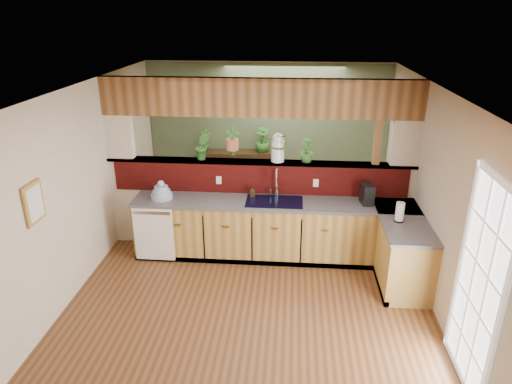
# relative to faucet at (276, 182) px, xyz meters

# --- Properties ---
(ground) EXTENTS (4.60, 7.00, 0.01)m
(ground) POSITION_rel_faucet_xyz_m (-0.27, -1.13, -1.15)
(ground) COLOR brown
(ground) RESTS_ON ground
(ceiling) EXTENTS (4.60, 7.00, 0.01)m
(ceiling) POSITION_rel_faucet_xyz_m (-0.27, -1.13, 1.45)
(ceiling) COLOR brown
(ceiling) RESTS_ON ground
(wall_back) EXTENTS (4.60, 0.02, 2.60)m
(wall_back) POSITION_rel_faucet_xyz_m (-0.27, 2.37, 0.15)
(wall_back) COLOR beige
(wall_back) RESTS_ON ground
(wall_left) EXTENTS (0.02, 7.00, 2.60)m
(wall_left) POSITION_rel_faucet_xyz_m (-2.57, -1.13, 0.15)
(wall_left) COLOR beige
(wall_left) RESTS_ON ground
(wall_right) EXTENTS (0.02, 7.00, 2.60)m
(wall_right) POSITION_rel_faucet_xyz_m (2.03, -1.13, 0.15)
(wall_right) COLOR beige
(wall_right) RESTS_ON ground
(pass_through_partition) EXTENTS (4.60, 0.21, 2.60)m
(pass_through_partition) POSITION_rel_faucet_xyz_m (-0.24, 0.22, 0.04)
(pass_through_partition) COLOR beige
(pass_through_partition) RESTS_ON ground
(pass_through_ledge) EXTENTS (4.60, 0.21, 0.04)m
(pass_through_ledge) POSITION_rel_faucet_xyz_m (-0.27, 0.22, 0.22)
(pass_through_ledge) COLOR brown
(pass_through_ledge) RESTS_ON ground
(header_beam) EXTENTS (4.60, 0.15, 0.55)m
(header_beam) POSITION_rel_faucet_xyz_m (-0.27, 0.22, 1.18)
(header_beam) COLOR brown
(header_beam) RESTS_ON ground
(sage_backwall) EXTENTS (4.55, 0.02, 2.55)m
(sage_backwall) POSITION_rel_faucet_xyz_m (-0.27, 2.35, 0.15)
(sage_backwall) COLOR #4C5E40
(sage_backwall) RESTS_ON ground
(countertop) EXTENTS (4.14, 1.52, 0.90)m
(countertop) POSITION_rel_faucet_xyz_m (0.57, -0.26, -0.70)
(countertop) COLOR olive
(countertop) RESTS_ON ground
(dishwasher) EXTENTS (0.58, 0.03, 0.82)m
(dishwasher) POSITION_rel_faucet_xyz_m (-1.75, -0.47, -0.69)
(dishwasher) COLOR white
(dishwasher) RESTS_ON ground
(navy_sink) EXTENTS (0.82, 0.50, 0.18)m
(navy_sink) POSITION_rel_faucet_xyz_m (-0.02, -0.16, -0.33)
(navy_sink) COLOR black
(navy_sink) RESTS_ON countertop
(french_door) EXTENTS (0.06, 1.02, 2.16)m
(french_door) POSITION_rel_faucet_xyz_m (2.00, -2.43, -0.10)
(french_door) COLOR white
(french_door) RESTS_ON ground
(framed_print) EXTENTS (0.04, 0.35, 0.45)m
(framed_print) POSITION_rel_faucet_xyz_m (-2.54, -1.93, 0.40)
(framed_print) COLOR olive
(framed_print) RESTS_ON wall_left
(faucet) EXTENTS (0.20, 0.20, 0.46)m
(faucet) POSITION_rel_faucet_xyz_m (0.00, 0.00, 0.00)
(faucet) COLOR #B7B7B2
(faucet) RESTS_ON countertop
(dish_stack) EXTENTS (0.32, 0.32, 0.28)m
(dish_stack) POSITION_rel_faucet_xyz_m (-1.67, -0.17, -0.16)
(dish_stack) COLOR #9BA9C8
(dish_stack) RESTS_ON countertop
(soap_dispenser) EXTENTS (0.09, 0.10, 0.17)m
(soap_dispenser) POSITION_rel_faucet_xyz_m (-0.36, 0.02, -0.16)
(soap_dispenser) COLOR #382614
(soap_dispenser) RESTS_ON countertop
(coffee_maker) EXTENTS (0.16, 0.26, 0.29)m
(coffee_maker) POSITION_rel_faucet_xyz_m (1.30, -0.13, -0.11)
(coffee_maker) COLOR black
(coffee_maker) RESTS_ON countertop
(paper_towel) EXTENTS (0.13, 0.13, 0.28)m
(paper_towel) POSITION_rel_faucet_xyz_m (1.64, -0.68, -0.12)
(paper_towel) COLOR black
(paper_towel) RESTS_ON countertop
(glass_jar) EXTENTS (0.19, 0.19, 0.43)m
(glass_jar) POSITION_rel_faucet_xyz_m (0.01, 0.22, 0.46)
(glass_jar) COLOR silver
(glass_jar) RESTS_ON pass_through_ledge
(ledge_plant_left) EXTENTS (0.24, 0.20, 0.40)m
(ledge_plant_left) POSITION_rel_faucet_xyz_m (-1.12, 0.22, 0.45)
(ledge_plant_left) COLOR #28591E
(ledge_plant_left) RESTS_ON pass_through_ledge
(ledge_plant_right) EXTENTS (0.25, 0.25, 0.35)m
(ledge_plant_right) POSITION_rel_faucet_xyz_m (0.43, 0.22, 0.42)
(ledge_plant_right) COLOR #28591E
(ledge_plant_right) RESTS_ON pass_through_ledge
(hanging_plant_a) EXTENTS (0.22, 0.19, 0.53)m
(hanging_plant_a) POSITION_rel_faucet_xyz_m (-0.67, 0.22, 0.65)
(hanging_plant_a) COLOR brown
(hanging_plant_a) RESTS_ON header_beam
(hanging_plant_b) EXTENTS (0.38, 0.35, 0.51)m
(hanging_plant_b) POSITION_rel_faucet_xyz_m (0.02, 0.22, 0.66)
(hanging_plant_b) COLOR brown
(hanging_plant_b) RESTS_ON header_beam
(shelving_console) EXTENTS (1.36, 0.46, 0.89)m
(shelving_console) POSITION_rel_faucet_xyz_m (-0.87, 2.12, -0.65)
(shelving_console) COLOR black
(shelving_console) RESTS_ON ground
(shelf_plant_a) EXTENTS (0.22, 0.15, 0.42)m
(shelf_plant_a) POSITION_rel_faucet_xyz_m (-1.45, 2.12, 0.01)
(shelf_plant_a) COLOR #28591E
(shelf_plant_a) RESTS_ON shelving_console
(shelf_plant_b) EXTENTS (0.32, 0.32, 0.48)m
(shelf_plant_b) POSITION_rel_faucet_xyz_m (-0.35, 2.12, 0.04)
(shelf_plant_b) COLOR #28591E
(shelf_plant_b) RESTS_ON shelving_console
(floor_plant) EXTENTS (0.72, 0.66, 0.69)m
(floor_plant) POSITION_rel_faucet_xyz_m (0.66, 1.48, -0.80)
(floor_plant) COLOR #28591E
(floor_plant) RESTS_ON ground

